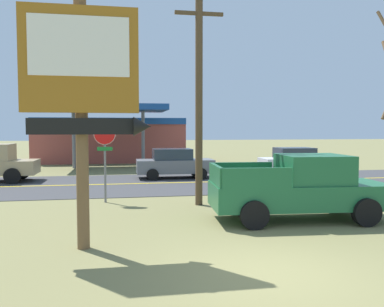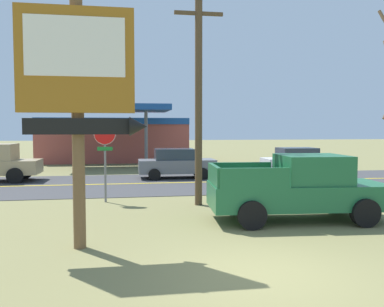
{
  "view_description": "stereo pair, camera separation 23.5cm",
  "coord_description": "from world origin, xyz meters",
  "px_view_note": "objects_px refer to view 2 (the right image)",
  "views": [
    {
      "loc": [
        -2.69,
        -7.13,
        2.74
      ],
      "look_at": [
        0.0,
        8.0,
        1.8
      ],
      "focal_mm": 37.91,
      "sensor_mm": 36.0,
      "label": 1
    },
    {
      "loc": [
        -2.46,
        -7.17,
        2.74
      ],
      "look_at": [
        0.0,
        8.0,
        1.8
      ],
      "focal_mm": 37.91,
      "sensor_mm": 36.0,
      "label": 2
    }
  ],
  "objects_px": {
    "car_grey_far_lane": "(176,163)",
    "pickup_green_parked_on_lawn": "(299,188)",
    "stop_sign": "(105,148)",
    "utility_pole": "(199,84)",
    "car_white_near_lane": "(299,162)",
    "motel_sign": "(79,84)",
    "gas_station": "(114,138)"
  },
  "relations": [
    {
      "from": "car_grey_far_lane",
      "to": "pickup_green_parked_on_lawn",
      "type": "bearing_deg",
      "value": -77.65
    },
    {
      "from": "stop_sign",
      "to": "utility_pole",
      "type": "xyz_separation_m",
      "value": [
        3.34,
        -1.08,
        2.31
      ]
    },
    {
      "from": "pickup_green_parked_on_lawn",
      "to": "car_grey_far_lane",
      "type": "relative_size",
      "value": 1.27
    },
    {
      "from": "utility_pole",
      "to": "car_white_near_lane",
      "type": "height_order",
      "value": "utility_pole"
    },
    {
      "from": "utility_pole",
      "to": "car_grey_far_lane",
      "type": "bearing_deg",
      "value": 88.84
    },
    {
      "from": "utility_pole",
      "to": "car_grey_far_lane",
      "type": "xyz_separation_m",
      "value": [
        0.16,
        7.93,
        -3.5
      ]
    },
    {
      "from": "stop_sign",
      "to": "utility_pole",
      "type": "relative_size",
      "value": 0.36
    },
    {
      "from": "utility_pole",
      "to": "car_grey_far_lane",
      "type": "distance_m",
      "value": 8.67
    },
    {
      "from": "motel_sign",
      "to": "pickup_green_parked_on_lawn",
      "type": "height_order",
      "value": "motel_sign"
    },
    {
      "from": "stop_sign",
      "to": "pickup_green_parked_on_lawn",
      "type": "height_order",
      "value": "stop_sign"
    },
    {
      "from": "utility_pole",
      "to": "pickup_green_parked_on_lawn",
      "type": "distance_m",
      "value": 5.13
    },
    {
      "from": "motel_sign",
      "to": "stop_sign",
      "type": "distance_m",
      "value": 6.23
    },
    {
      "from": "stop_sign",
      "to": "utility_pole",
      "type": "height_order",
      "value": "utility_pole"
    },
    {
      "from": "car_white_near_lane",
      "to": "car_grey_far_lane",
      "type": "xyz_separation_m",
      "value": [
        -7.18,
        0.0,
        0.0
      ]
    },
    {
      "from": "motel_sign",
      "to": "stop_sign",
      "type": "height_order",
      "value": "motel_sign"
    },
    {
      "from": "gas_station",
      "to": "car_white_near_lane",
      "type": "xyz_separation_m",
      "value": [
        10.88,
        -12.67,
        -1.11
      ]
    },
    {
      "from": "stop_sign",
      "to": "car_grey_far_lane",
      "type": "relative_size",
      "value": 0.7
    },
    {
      "from": "motel_sign",
      "to": "pickup_green_parked_on_lawn",
      "type": "xyz_separation_m",
      "value": [
        6.1,
        1.99,
        -2.77
      ]
    },
    {
      "from": "gas_station",
      "to": "stop_sign",
      "type": "bearing_deg",
      "value": -89.38
    },
    {
      "from": "pickup_green_parked_on_lawn",
      "to": "gas_station",
      "type": "bearing_deg",
      "value": 104.51
    },
    {
      "from": "utility_pole",
      "to": "car_grey_far_lane",
      "type": "height_order",
      "value": "utility_pole"
    },
    {
      "from": "gas_station",
      "to": "car_grey_far_lane",
      "type": "relative_size",
      "value": 2.86
    },
    {
      "from": "motel_sign",
      "to": "stop_sign",
      "type": "bearing_deg",
      "value": 87.82
    },
    {
      "from": "pickup_green_parked_on_lawn",
      "to": "car_grey_far_lane",
      "type": "distance_m",
      "value": 11.1
    },
    {
      "from": "motel_sign",
      "to": "pickup_green_parked_on_lawn",
      "type": "relative_size",
      "value": 1.07
    },
    {
      "from": "motel_sign",
      "to": "car_grey_far_lane",
      "type": "height_order",
      "value": "motel_sign"
    },
    {
      "from": "stop_sign",
      "to": "utility_pole",
      "type": "bearing_deg",
      "value": -17.93
    },
    {
      "from": "car_grey_far_lane",
      "to": "gas_station",
      "type": "bearing_deg",
      "value": 106.32
    },
    {
      "from": "car_grey_far_lane",
      "to": "car_white_near_lane",
      "type": "bearing_deg",
      "value": 0.0
    },
    {
      "from": "stop_sign",
      "to": "car_white_near_lane",
      "type": "distance_m",
      "value": 12.74
    },
    {
      "from": "gas_station",
      "to": "car_grey_far_lane",
      "type": "distance_m",
      "value": 13.25
    },
    {
      "from": "pickup_green_parked_on_lawn",
      "to": "motel_sign",
      "type": "bearing_deg",
      "value": -161.91
    }
  ]
}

